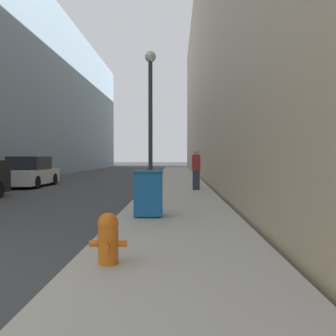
# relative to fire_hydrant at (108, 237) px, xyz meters

# --- Properties ---
(sidewalk_right) EXTENTS (3.04, 60.00, 0.15)m
(sidewalk_right) POSITION_rel_fire_hydrant_xyz_m (0.97, 16.63, -0.44)
(sidewalk_right) COLOR #B7B2A8
(sidewalk_right) RESTS_ON ground
(building_right_stone) EXTENTS (12.00, 60.00, 17.24)m
(building_right_stone) POSITION_rel_fire_hydrant_xyz_m (8.59, 24.63, 8.11)
(building_right_stone) COLOR tan
(building_right_stone) RESTS_ON ground
(fire_hydrant) EXTENTS (0.51, 0.40, 0.70)m
(fire_hydrant) POSITION_rel_fire_hydrant_xyz_m (0.00, 0.00, 0.00)
(fire_hydrant) COLOR orange
(fire_hydrant) RESTS_ON sidewalk_right
(trash_bin) EXTENTS (0.68, 0.68, 1.12)m
(trash_bin) POSITION_rel_fire_hydrant_xyz_m (0.25, 4.05, 0.21)
(trash_bin) COLOR #19609E
(trash_bin) RESTS_ON sidewalk_right
(lamppost) EXTENTS (0.38, 0.38, 5.00)m
(lamppost) POSITION_rel_fire_hydrant_xyz_m (0.05, 7.56, 2.55)
(lamppost) COLOR #2D332D
(lamppost) RESTS_ON sidewalk_right
(parked_sedan_near) EXTENTS (1.93, 4.43, 1.61)m
(parked_sedan_near) POSITION_rel_fire_hydrant_xyz_m (-6.94, 14.78, 0.22)
(parked_sedan_near) COLOR silver
(parked_sedan_near) RESTS_ON ground
(pedestrian_on_sidewalk) EXTENTS (0.36, 0.23, 1.77)m
(pedestrian_on_sidewalk) POSITION_rel_fire_hydrant_xyz_m (1.79, 11.37, 0.52)
(pedestrian_on_sidewalk) COLOR #2D3347
(pedestrian_on_sidewalk) RESTS_ON sidewalk_right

